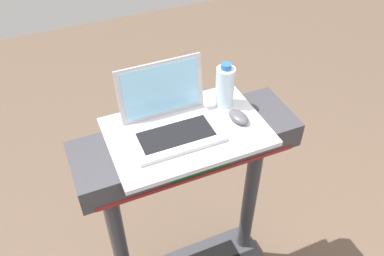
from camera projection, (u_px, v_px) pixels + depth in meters
desk_board at (187, 132)px, 1.54m from camera, size 0.60×0.41×0.02m
laptop at (170, 119)px, 1.51m from camera, size 0.34×0.26×0.24m
computer_mouse at (238, 117)px, 1.56m from camera, size 0.08×0.11×0.03m
water_bottle at (225, 86)px, 1.59m from camera, size 0.08×0.08×0.19m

